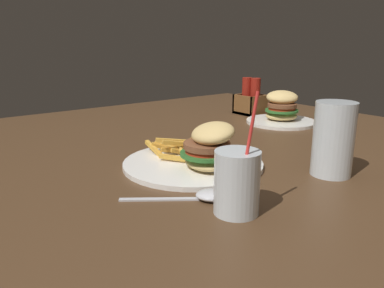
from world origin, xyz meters
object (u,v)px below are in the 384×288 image
Objects in this scene: spoon at (209,195)px; condiment_caddy at (251,101)px; meal_plate_near at (199,155)px; beer_glass at (333,142)px; juice_glass at (237,185)px; meal_plate_far at (281,112)px.

condiment_caddy is (-0.51, 0.63, 0.04)m from spoon.
meal_plate_near reaches higher than spoon.
beer_glass reaches higher than condiment_caddy.
condiment_caddy reaches higher than spoon.
meal_plate_near is 2.27× the size of condiment_caddy.
juice_glass is 0.85m from condiment_caddy.
beer_glass is 1.12× the size of condiment_caddy.
meal_plate_near is at bearing 156.60° from juice_glass.
juice_glass is at bearing -23.40° from meal_plate_near.
beer_glass is at bearing 91.95° from juice_glass.
beer_glass is 0.50m from meal_plate_far.
meal_plate_far is (-0.19, 0.50, 0.01)m from meal_plate_near.
meal_plate_near is 0.54m from meal_plate_far.
condiment_caddy is (-0.57, 0.63, 0.00)m from juice_glass.
meal_plate_near is 2.04× the size of beer_glass.
meal_plate_near is 1.57× the size of juice_glass.
juice_glass is 1.13× the size of spoon.
meal_plate_near is 0.27m from beer_glass.
spoon is at bearing -101.27° from beer_glass.
spoon is (-0.05, -0.27, -0.06)m from beer_glass.
spoon is 0.75× the size of meal_plate_far.
juice_glass is at bearing -47.80° from condiment_caddy.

